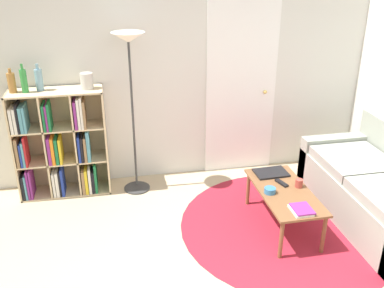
{
  "coord_description": "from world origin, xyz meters",
  "views": [
    {
      "loc": [
        -0.9,
        -2.15,
        2.42
      ],
      "look_at": [
        -0.2,
        1.32,
        0.85
      ],
      "focal_mm": 40.0,
      "sensor_mm": 36.0,
      "label": 1
    }
  ],
  "objects_px": {
    "cup": "(299,183)",
    "bottle_middle": "(24,81)",
    "bookshelf": "(60,145)",
    "coffee_table": "(284,194)",
    "floor_lamp": "(129,59)",
    "laptop": "(271,173)",
    "bottle_right": "(39,80)",
    "bottle_left": "(12,82)",
    "bowl": "(270,190)",
    "vase_on_shelf": "(87,81)"
  },
  "relations": [
    {
      "from": "bottle_left",
      "to": "cup",
      "type": "bearing_deg",
      "value": -22.5
    },
    {
      "from": "laptop",
      "to": "bowl",
      "type": "distance_m",
      "value": 0.39
    },
    {
      "from": "floor_lamp",
      "to": "bottle_left",
      "type": "relative_size",
      "value": 7.1
    },
    {
      "from": "cup",
      "to": "bottle_right",
      "type": "xyz_separation_m",
      "value": [
        -2.37,
        1.11,
        0.84
      ]
    },
    {
      "from": "bookshelf",
      "to": "bottle_middle",
      "type": "bearing_deg",
      "value": -177.57
    },
    {
      "from": "bookshelf",
      "to": "laptop",
      "type": "distance_m",
      "value": 2.24
    },
    {
      "from": "bookshelf",
      "to": "coffee_table",
      "type": "distance_m",
      "value": 2.39
    },
    {
      "from": "floor_lamp",
      "to": "bowl",
      "type": "relative_size",
      "value": 16.32
    },
    {
      "from": "bookshelf",
      "to": "coffee_table",
      "type": "height_order",
      "value": "bookshelf"
    },
    {
      "from": "bottle_right",
      "to": "bottle_left",
      "type": "bearing_deg",
      "value": -176.45
    },
    {
      "from": "floor_lamp",
      "to": "coffee_table",
      "type": "relative_size",
      "value": 1.78
    },
    {
      "from": "laptop",
      "to": "coffee_table",
      "type": "bearing_deg",
      "value": -89.38
    },
    {
      "from": "laptop",
      "to": "cup",
      "type": "xyz_separation_m",
      "value": [
        0.16,
        -0.31,
        0.03
      ]
    },
    {
      "from": "floor_lamp",
      "to": "bottle_middle",
      "type": "relative_size",
      "value": 6.02
    },
    {
      "from": "vase_on_shelf",
      "to": "laptop",
      "type": "bearing_deg",
      "value": -23.81
    },
    {
      "from": "cup",
      "to": "bottle_right",
      "type": "distance_m",
      "value": 2.75
    },
    {
      "from": "laptop",
      "to": "bottle_middle",
      "type": "height_order",
      "value": "bottle_middle"
    },
    {
      "from": "bottle_middle",
      "to": "vase_on_shelf",
      "type": "distance_m",
      "value": 0.6
    },
    {
      "from": "cup",
      "to": "bottle_middle",
      "type": "relative_size",
      "value": 0.28
    },
    {
      "from": "bookshelf",
      "to": "bowl",
      "type": "relative_size",
      "value": 10.95
    },
    {
      "from": "bookshelf",
      "to": "bottle_middle",
      "type": "relative_size",
      "value": 4.04
    },
    {
      "from": "laptop",
      "to": "cup",
      "type": "height_order",
      "value": "cup"
    },
    {
      "from": "laptop",
      "to": "cup",
      "type": "distance_m",
      "value": 0.35
    },
    {
      "from": "coffee_table",
      "to": "cup",
      "type": "distance_m",
      "value": 0.18
    },
    {
      "from": "floor_lamp",
      "to": "bottle_left",
      "type": "distance_m",
      "value": 1.18
    },
    {
      "from": "bowl",
      "to": "bottle_middle",
      "type": "xyz_separation_m",
      "value": [
        -2.2,
        1.12,
        0.86
      ]
    },
    {
      "from": "vase_on_shelf",
      "to": "bowl",
      "type": "bearing_deg",
      "value": -35.24
    },
    {
      "from": "floor_lamp",
      "to": "vase_on_shelf",
      "type": "relative_size",
      "value": 10.61
    },
    {
      "from": "cup",
      "to": "vase_on_shelf",
      "type": "height_order",
      "value": "vase_on_shelf"
    },
    {
      "from": "cup",
      "to": "bottle_left",
      "type": "height_order",
      "value": "bottle_left"
    },
    {
      "from": "bottle_middle",
      "to": "floor_lamp",
      "type": "bearing_deg",
      "value": -5.11
    },
    {
      "from": "laptop",
      "to": "bottle_right",
      "type": "bearing_deg",
      "value": 160.13
    },
    {
      "from": "floor_lamp",
      "to": "laptop",
      "type": "xyz_separation_m",
      "value": [
        1.31,
        -0.67,
        -1.06
      ]
    },
    {
      "from": "coffee_table",
      "to": "cup",
      "type": "bearing_deg",
      "value": 12.13
    },
    {
      "from": "bookshelf",
      "to": "floor_lamp",
      "type": "height_order",
      "value": "floor_lamp"
    },
    {
      "from": "bottle_right",
      "to": "vase_on_shelf",
      "type": "relative_size",
      "value": 1.66
    },
    {
      "from": "bottle_middle",
      "to": "vase_on_shelf",
      "type": "xyz_separation_m",
      "value": [
        0.6,
        0.01,
        -0.04
      ]
    },
    {
      "from": "bookshelf",
      "to": "bottle_left",
      "type": "relative_size",
      "value": 4.76
    },
    {
      "from": "bookshelf",
      "to": "bottle_right",
      "type": "bearing_deg",
      "value": 166.5
    },
    {
      "from": "floor_lamp",
      "to": "bowl",
      "type": "distance_m",
      "value": 1.87
    },
    {
      "from": "bowl",
      "to": "bottle_left",
      "type": "relative_size",
      "value": 0.43
    },
    {
      "from": "laptop",
      "to": "bottle_left",
      "type": "relative_size",
      "value": 1.36
    },
    {
      "from": "bookshelf",
      "to": "bowl",
      "type": "bearing_deg",
      "value": -30.11
    },
    {
      "from": "floor_lamp",
      "to": "bottle_right",
      "type": "distance_m",
      "value": 0.93
    },
    {
      "from": "laptop",
      "to": "bottle_left",
      "type": "distance_m",
      "value": 2.73
    },
    {
      "from": "floor_lamp",
      "to": "bookshelf",
      "type": "bearing_deg",
      "value": 172.52
    },
    {
      "from": "floor_lamp",
      "to": "cup",
      "type": "xyz_separation_m",
      "value": [
        1.47,
        -0.97,
        -1.03
      ]
    },
    {
      "from": "bottle_left",
      "to": "bottle_right",
      "type": "relative_size",
      "value": 0.9
    },
    {
      "from": "floor_lamp",
      "to": "laptop",
      "type": "distance_m",
      "value": 1.81
    },
    {
      "from": "bottle_middle",
      "to": "bottle_right",
      "type": "height_order",
      "value": "bottle_middle"
    }
  ]
}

